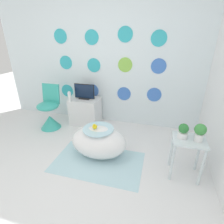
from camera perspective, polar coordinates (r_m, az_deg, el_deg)
ground_plane at (r=2.18m, az=-19.82°, el=-28.10°), size 12.00×12.00×0.00m
wall_back_dotted at (r=3.38m, az=-1.16°, el=17.66°), size 4.47×0.05×2.60m
rug at (r=2.61m, az=-4.56°, el=-15.91°), size 1.26×0.76×0.01m
bathtub at (r=2.60m, az=-4.35°, el=-9.58°), size 0.82×0.54×0.47m
rubber_duck at (r=2.44m, az=-5.68°, el=-4.70°), size 0.07×0.07×0.08m
chair at (r=3.54m, az=-19.73°, el=-0.68°), size 0.40×0.40×0.83m
tv_cabinet at (r=3.55m, az=-8.63°, el=0.33°), size 0.55×0.43×0.52m
tv at (r=3.41m, az=-9.03°, el=6.36°), size 0.40×0.12×0.29m
vase at (r=3.38m, az=-13.70°, el=4.96°), size 0.06×0.06×0.18m
side_table at (r=2.35m, az=23.52°, el=-10.66°), size 0.38×0.32×0.54m
potted_plant_left at (r=2.24m, az=22.21°, el=-5.79°), size 0.12×0.12×0.18m
potted_plant_right at (r=2.23m, az=26.80°, el=-5.75°), size 0.13×0.13×0.22m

